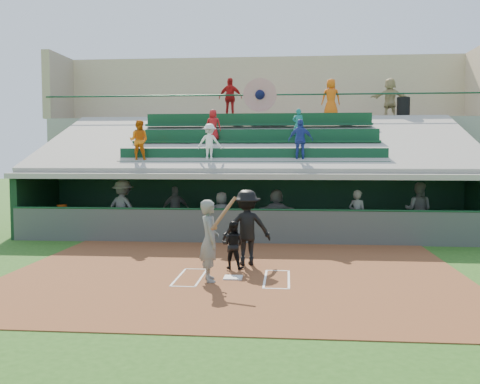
# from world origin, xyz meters

# --- Properties ---
(ground) EXTENTS (100.00, 100.00, 0.00)m
(ground) POSITION_xyz_m (0.00, 0.00, 0.00)
(ground) COLOR #224D15
(ground) RESTS_ON ground
(dirt_slab) EXTENTS (11.00, 9.00, 0.02)m
(dirt_slab) POSITION_xyz_m (0.00, 0.50, 0.01)
(dirt_slab) COLOR brown
(dirt_slab) RESTS_ON ground
(home_plate) EXTENTS (0.43, 0.43, 0.03)m
(home_plate) POSITION_xyz_m (0.00, 0.00, 0.04)
(home_plate) COLOR silver
(home_plate) RESTS_ON dirt_slab
(batters_box_chalk) EXTENTS (2.65, 1.85, 0.01)m
(batters_box_chalk) POSITION_xyz_m (0.00, 0.00, 0.02)
(batters_box_chalk) COLOR silver
(batters_box_chalk) RESTS_ON dirt_slab
(dugout_floor) EXTENTS (16.00, 3.50, 0.04)m
(dugout_floor) POSITION_xyz_m (0.00, 6.75, 0.02)
(dugout_floor) COLOR gray
(dugout_floor) RESTS_ON ground
(concourse_slab) EXTENTS (20.00, 3.00, 4.60)m
(concourse_slab) POSITION_xyz_m (0.00, 13.50, 2.30)
(concourse_slab) COLOR gray
(concourse_slab) RESTS_ON ground
(grandstand) EXTENTS (20.40, 10.40, 7.80)m
(grandstand) POSITION_xyz_m (-0.01, 10.51, 2.26)
(grandstand) COLOR #454A45
(grandstand) RESTS_ON ground
(batter_at_plate) EXTENTS (0.94, 0.81, 1.95)m
(batter_at_plate) POSITION_xyz_m (-0.51, -0.31, 0.96)
(batter_at_plate) COLOR #595C57
(batter_at_plate) RESTS_ON dirt_slab
(catcher) EXTENTS (0.66, 0.56, 1.21)m
(catcher) POSITION_xyz_m (-0.12, 1.07, 0.63)
(catcher) COLOR black
(catcher) RESTS_ON dirt_slab
(home_umpire) EXTENTS (1.39, 0.96, 1.97)m
(home_umpire) POSITION_xyz_m (0.20, 1.57, 1.00)
(home_umpire) COLOR black
(home_umpire) RESTS_ON dirt_slab
(dugout_bench) EXTENTS (15.49, 4.42, 0.48)m
(dugout_bench) POSITION_xyz_m (0.02, 7.91, 0.28)
(dugout_bench) COLOR olive
(dugout_bench) RESTS_ON dugout_floor
(white_table) EXTENTS (0.98, 0.86, 0.72)m
(white_table) POSITION_xyz_m (-6.89, 6.25, 0.40)
(white_table) COLOR silver
(white_table) RESTS_ON dugout_floor
(water_cooler) EXTENTS (0.35, 0.35, 0.35)m
(water_cooler) POSITION_xyz_m (-6.86, 6.27, 0.93)
(water_cooler) COLOR #D8480C
(water_cooler) RESTS_ON white_table
(dugout_player_a) EXTENTS (1.46, 1.13, 1.98)m
(dugout_player_a) POSITION_xyz_m (-4.50, 5.96, 1.03)
(dugout_player_a) COLOR #545752
(dugout_player_a) RESTS_ON dugout_floor
(dugout_player_b) EXTENTS (1.09, 0.73, 1.71)m
(dugout_player_b) POSITION_xyz_m (-2.82, 6.89, 0.90)
(dugout_player_b) COLOR #585A55
(dugout_player_b) RESTS_ON dugout_floor
(dugout_player_c) EXTENTS (0.88, 0.69, 1.60)m
(dugout_player_c) POSITION_xyz_m (-1.00, 5.87, 0.84)
(dugout_player_c) COLOR #50524E
(dugout_player_c) RESTS_ON dugout_floor
(dugout_player_d) EXTENTS (1.56, 0.51, 1.68)m
(dugout_player_d) POSITION_xyz_m (0.88, 6.25, 0.88)
(dugout_player_d) COLOR #5C5F59
(dugout_player_d) RESTS_ON dugout_floor
(dugout_player_e) EXTENTS (0.74, 0.68, 1.70)m
(dugout_player_e) POSITION_xyz_m (3.59, 5.73, 0.89)
(dugout_player_e) COLOR #5E615B
(dugout_player_e) RESTS_ON dugout_floor
(dugout_player_f) EXTENTS (1.13, 1.02, 1.92)m
(dugout_player_f) POSITION_xyz_m (5.78, 6.59, 1.00)
(dugout_player_f) COLOR #60645E
(dugout_player_f) RESTS_ON dugout_floor
(trash_bin) EXTENTS (0.57, 0.57, 0.85)m
(trash_bin) POSITION_xyz_m (6.37, 12.20, 5.03)
(trash_bin) COLOR black
(trash_bin) RESTS_ON concourse_slab
(concourse_staff_a) EXTENTS (1.09, 0.48, 1.84)m
(concourse_staff_a) POSITION_xyz_m (-1.38, 12.37, 5.52)
(concourse_staff_a) COLOR #AD1413
(concourse_staff_a) RESTS_ON concourse_slab
(concourse_staff_b) EXTENTS (0.85, 0.57, 1.69)m
(concourse_staff_b) POSITION_xyz_m (3.17, 12.03, 5.44)
(concourse_staff_b) COLOR #E45C0D
(concourse_staff_b) RESTS_ON concourse_slab
(concourse_staff_c) EXTENTS (1.75, 0.72, 1.83)m
(concourse_staff_c) POSITION_xyz_m (5.94, 13.08, 5.51)
(concourse_staff_c) COLOR tan
(concourse_staff_c) RESTS_ON concourse_slab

